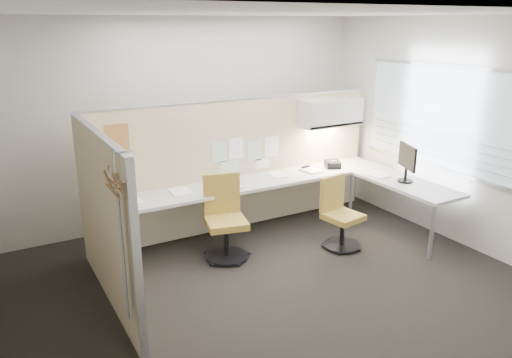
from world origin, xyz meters
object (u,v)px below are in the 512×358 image
monitor (407,161)px  phone (332,164)px  desk (281,189)px  chair_right (339,215)px  chair_left (225,220)px

monitor → phone: 1.10m
desk → chair_right: (0.40, -0.74, -0.19)m
chair_left → chair_right: chair_left is taller
phone → chair_right: bearing=-102.5°
chair_left → phone: 2.00m
desk → monitor: size_ratio=8.13×
phone → monitor: bearing=-47.6°
chair_left → monitor: bearing=-0.4°
phone → chair_left: bearing=-147.6°
chair_left → monitor: (2.34, -0.56, 0.55)m
desk → phone: (0.95, 0.14, 0.18)m
phone → desk: bearing=-151.8°
desk → monitor: (1.37, -0.85, 0.41)m
chair_left → chair_right: (1.37, -0.45, -0.05)m
chair_left → chair_right: bearing=-4.9°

